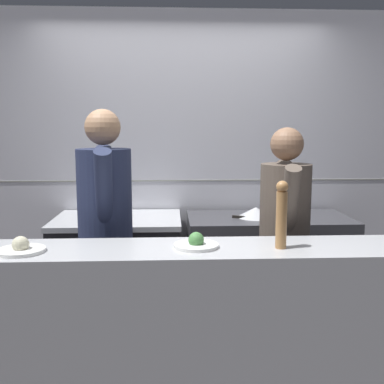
{
  "coord_description": "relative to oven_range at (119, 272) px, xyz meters",
  "views": [
    {
      "loc": [
        -0.1,
        -2.57,
        1.61
      ],
      "look_at": [
        0.05,
        0.63,
        1.15
      ],
      "focal_mm": 42.0,
      "sensor_mm": 36.0,
      "label": 1
    }
  ],
  "objects": [
    {
      "name": "plated_dish_main",
      "position": [
        -0.34,
        -1.29,
        0.55
      ],
      "size": [
        0.24,
        0.24,
        0.09
      ],
      "color": "white",
      "rests_on": "pass_counter"
    },
    {
      "name": "stock_pot",
      "position": [
        -0.1,
        -0.01,
        0.55
      ],
      "size": [
        0.27,
        0.27,
        0.19
      ],
      "color": "#2D2D33",
      "rests_on": "oven_range"
    },
    {
      "name": "chef_sous",
      "position": [
        1.17,
        -0.68,
        0.45
      ],
      "size": [
        0.37,
        0.71,
        1.61
      ],
      "rotation": [
        0.0,
        0.0,
        -0.12
      ],
      "color": "black",
      "rests_on": "ground_plane"
    },
    {
      "name": "plated_dish_appetiser",
      "position": [
        0.56,
        -1.24,
        0.55
      ],
      "size": [
        0.24,
        0.24,
        0.08
      ],
      "color": "white",
      "rests_on": "pass_counter"
    },
    {
      "name": "chefs_knife",
      "position": [
        1.06,
        -0.09,
        0.45
      ],
      "size": [
        0.36,
        0.19,
        0.02
      ],
      "color": "#B7BABF",
      "rests_on": "prep_counter"
    },
    {
      "name": "pass_counter",
      "position": [
        0.7,
        -1.24,
        0.04
      ],
      "size": [
        3.15,
        0.45,
        0.98
      ],
      "color": "#B7BABF",
      "rests_on": "ground_plane"
    },
    {
      "name": "chef_head_cook",
      "position": [
        -0.0,
        -0.65,
        0.51
      ],
      "size": [
        0.39,
        0.76,
        1.73
      ],
      "rotation": [
        0.0,
        0.0,
        0.13
      ],
      "color": "black",
      "rests_on": "ground_plane"
    },
    {
      "name": "pepper_mill",
      "position": [
        1.0,
        -1.28,
        0.72
      ],
      "size": [
        0.06,
        0.06,
        0.36
      ],
      "color": "#AD7A47",
      "rests_on": "pass_counter"
    },
    {
      "name": "prep_counter",
      "position": [
        1.22,
        -0.0,
        -0.01
      ],
      "size": [
        1.31,
        0.65,
        0.89
      ],
      "color": "#38383D",
      "rests_on": "ground_plane"
    },
    {
      "name": "oven_range",
      "position": [
        0.0,
        0.0,
        0.0
      ],
      "size": [
        1.0,
        0.71,
        0.9
      ],
      "color": "#232326",
      "rests_on": "ground_plane"
    },
    {
      "name": "mixing_bowl_steel",
      "position": [
        1.11,
        -0.01,
        0.48
      ],
      "size": [
        0.3,
        0.3,
        0.08
      ],
      "color": "#B7BABF",
      "rests_on": "prep_counter"
    },
    {
      "name": "wall_back_tiled",
      "position": [
        0.53,
        0.4,
        0.85
      ],
      "size": [
        8.0,
        0.06,
        2.6
      ],
      "color": "silver",
      "rests_on": "ground_plane"
    }
  ]
}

